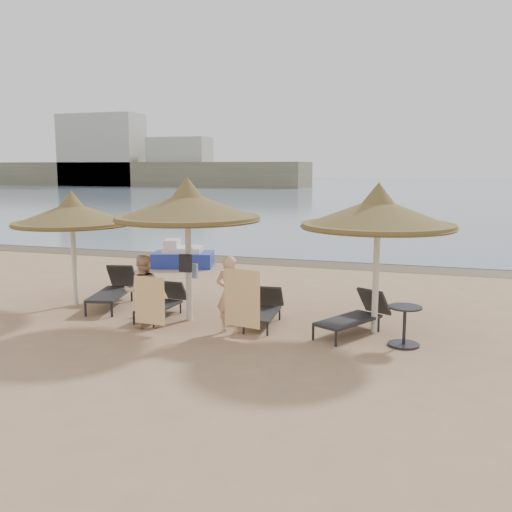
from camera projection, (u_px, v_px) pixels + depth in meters
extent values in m
plane|color=#AC7F57|center=(170.00, 339.00, 11.18)|extent=(160.00, 160.00, 0.00)
cube|color=slate|center=(405.00, 188.00, 86.45)|extent=(200.00, 140.00, 0.03)
cube|color=brown|center=(289.00, 262.00, 20.02)|extent=(200.00, 1.60, 0.01)
cube|color=#756F55|center=(135.00, 174.00, 97.78)|extent=(60.00, 10.00, 4.00)
cube|color=#A8A596|center=(102.00, 150.00, 96.77)|extent=(14.00, 6.00, 12.00)
cube|color=#A8A596|center=(180.00, 162.00, 93.82)|extent=(10.00, 5.00, 8.00)
cylinder|color=beige|center=(74.00, 264.00, 13.77)|extent=(0.12, 0.12, 2.04)
cone|color=brown|center=(72.00, 213.00, 13.58)|extent=(2.81, 2.81, 0.53)
cone|color=brown|center=(71.00, 199.00, 13.53)|extent=(0.68, 0.68, 0.44)
cylinder|color=brown|center=(72.00, 223.00, 13.62)|extent=(2.76, 2.76, 0.10)
cylinder|color=beige|center=(189.00, 269.00, 12.39)|extent=(0.13, 0.13, 2.29)
cone|color=brown|center=(187.00, 205.00, 12.18)|extent=(3.16, 3.16, 0.60)
cone|color=brown|center=(187.00, 188.00, 12.12)|extent=(0.76, 0.76, 0.49)
cylinder|color=brown|center=(188.00, 218.00, 12.22)|extent=(3.10, 3.10, 0.11)
cylinder|color=beige|center=(376.00, 279.00, 11.44)|extent=(0.13, 0.13, 2.23)
cone|color=brown|center=(378.00, 212.00, 11.23)|extent=(3.07, 3.07, 0.58)
cone|color=brown|center=(379.00, 194.00, 11.18)|extent=(0.74, 0.74, 0.48)
cylinder|color=brown|center=(378.00, 226.00, 11.27)|extent=(3.01, 3.01, 0.11)
cylinder|color=#222229|center=(85.00, 310.00, 12.83)|extent=(0.05, 0.05, 0.30)
cylinder|color=#222229|center=(112.00, 310.00, 12.78)|extent=(0.05, 0.05, 0.30)
cylinder|color=#222229|center=(108.00, 295.00, 14.32)|extent=(0.05, 0.05, 0.30)
cylinder|color=#222229|center=(132.00, 295.00, 14.27)|extent=(0.05, 0.05, 0.30)
cube|color=black|center=(110.00, 294.00, 13.58)|extent=(1.02, 1.74, 0.07)
cube|color=black|center=(122.00, 276.00, 14.47)|extent=(0.76, 0.60, 0.61)
cylinder|color=#222229|center=(134.00, 319.00, 12.15)|extent=(0.04, 0.04, 0.24)
cylinder|color=#222229|center=(154.00, 321.00, 11.99)|extent=(0.04, 0.04, 0.24)
cylinder|color=#222229|center=(162.00, 306.00, 13.27)|extent=(0.04, 0.04, 0.24)
cylinder|color=#222229|center=(181.00, 308.00, 13.11)|extent=(0.04, 0.04, 0.24)
cube|color=black|center=(159.00, 307.00, 12.65)|extent=(0.59, 1.32, 0.05)
cube|color=black|center=(175.00, 291.00, 13.32)|extent=(0.55, 0.39, 0.49)
cylinder|color=#222229|center=(244.00, 328.00, 11.47)|extent=(0.04, 0.04, 0.25)
cylinder|color=#222229|center=(267.00, 330.00, 11.36)|extent=(0.04, 0.04, 0.25)
cylinder|color=#222229|center=(258.00, 313.00, 12.65)|extent=(0.04, 0.04, 0.25)
cylinder|color=#222229|center=(280.00, 315.00, 12.53)|extent=(0.04, 0.04, 0.25)
cube|color=black|center=(263.00, 314.00, 12.02)|extent=(0.63, 1.35, 0.05)
cube|color=black|center=(271.00, 296.00, 12.73)|extent=(0.57, 0.41, 0.50)
cylinder|color=#222229|center=(313.00, 333.00, 11.08)|extent=(0.05, 0.05, 0.28)
cylinder|color=#222229|center=(336.00, 339.00, 10.69)|extent=(0.05, 0.05, 0.28)
cylinder|color=#222229|center=(356.00, 320.00, 12.05)|extent=(0.05, 0.05, 0.28)
cylinder|color=#222229|center=(378.00, 325.00, 11.65)|extent=(0.05, 0.05, 0.28)
cube|color=black|center=(348.00, 320.00, 11.37)|extent=(1.26, 1.62, 0.06)
cube|color=black|center=(374.00, 301.00, 11.94)|extent=(0.75, 0.67, 0.57)
cylinder|color=#222229|center=(404.00, 345.00, 10.76)|extent=(0.59, 0.59, 0.04)
cylinder|color=#222229|center=(404.00, 326.00, 10.70)|extent=(0.06, 0.06, 0.71)
cylinder|color=#222229|center=(405.00, 307.00, 10.64)|extent=(0.63, 0.63, 0.03)
imported|color=#DAA781|center=(142.00, 286.00, 11.87)|extent=(0.98, 0.86, 1.78)
imported|color=#DAA781|center=(230.00, 288.00, 11.47)|extent=(0.88, 0.60, 1.85)
cube|color=orange|center=(150.00, 301.00, 11.46)|extent=(0.70, 0.07, 0.98)
cube|color=orange|center=(242.00, 298.00, 11.15)|extent=(0.80, 0.20, 1.15)
cube|color=silver|center=(192.00, 271.00, 12.57)|extent=(0.27, 0.12, 0.33)
cube|color=black|center=(185.00, 263.00, 12.22)|extent=(0.27, 0.10, 0.38)
cube|color=navy|center=(183.00, 259.00, 19.17)|extent=(2.22, 1.64, 0.50)
cube|color=silver|center=(183.00, 250.00, 19.12)|extent=(1.48, 1.28, 0.23)
cube|color=silver|center=(172.00, 244.00, 19.11)|extent=(0.65, 0.90, 0.32)
sphere|color=yellow|center=(247.00, 217.00, 35.58)|extent=(0.39, 0.39, 0.39)
sphere|color=yellow|center=(412.00, 214.00, 37.72)|extent=(0.40, 0.40, 0.40)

